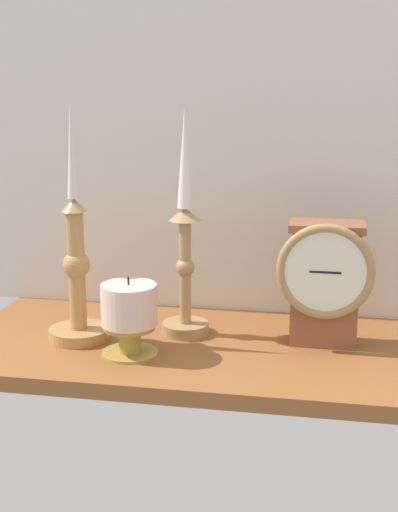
% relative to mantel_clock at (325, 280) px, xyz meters
% --- Properties ---
extents(ground_plane, '(1.00, 0.36, 0.02)m').
position_rel_mantel_clock_xyz_m(ground_plane, '(-0.07, -0.03, -0.12)').
color(ground_plane, brown).
extents(back_wall, '(1.20, 0.02, 0.65)m').
position_rel_mantel_clock_xyz_m(back_wall, '(-0.07, 0.15, 0.22)').
color(back_wall, silver).
rests_on(back_wall, ground_plane).
extents(mantel_clock, '(0.15, 0.08, 0.20)m').
position_rel_mantel_clock_xyz_m(mantel_clock, '(0.00, 0.00, 0.00)').
color(mantel_clock, brown).
rests_on(mantel_clock, ground_plane).
extents(candlestick_tall_left, '(0.08, 0.08, 0.36)m').
position_rel_mantel_clock_xyz_m(candlestick_tall_left, '(-0.22, 0.01, 0.03)').
color(candlestick_tall_left, tan).
rests_on(candlestick_tall_left, ground_plane).
extents(candlestick_tall_center, '(0.10, 0.10, 0.37)m').
position_rel_mantel_clock_xyz_m(candlestick_tall_center, '(-0.38, -0.05, 0.00)').
color(candlestick_tall_center, '#B18249').
rests_on(candlestick_tall_center, ground_plane).
extents(pillar_candle_front, '(0.08, 0.08, 0.12)m').
position_rel_mantel_clock_xyz_m(pillar_candle_front, '(-0.28, -0.10, -0.04)').
color(pillar_candle_front, '#AA8E3A').
rests_on(pillar_candle_front, ground_plane).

